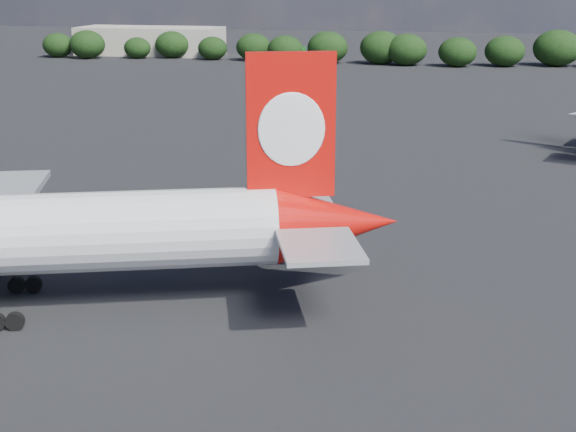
# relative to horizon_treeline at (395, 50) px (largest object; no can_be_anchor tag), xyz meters

# --- Properties ---
(ground) EXTENTS (500.00, 500.00, 0.00)m
(ground) POSITION_rel_horizon_treeline_xyz_m (-8.09, -119.98, -3.86)
(ground) COLOR black
(ground) RESTS_ON ground
(terminal_building) EXTENTS (42.00, 16.00, 8.00)m
(terminal_building) POSITION_rel_horizon_treeline_xyz_m (-73.09, 12.02, 0.14)
(terminal_building) COLOR #A19A8B
(terminal_building) RESTS_ON ground
(highway_sign) EXTENTS (6.00, 0.30, 4.50)m
(highway_sign) POSITION_rel_horizon_treeline_xyz_m (-26.09, -3.98, -0.73)
(highway_sign) COLOR #156C1C
(highway_sign) RESTS_ON ground
(billboard_yellow) EXTENTS (5.00, 0.30, 5.50)m
(billboard_yellow) POSITION_rel_horizon_treeline_xyz_m (3.91, 2.02, 0.01)
(billboard_yellow) COLOR yellow
(billboard_yellow) RESTS_ON ground
(horizon_treeline) EXTENTS (201.17, 17.03, 9.33)m
(horizon_treeline) POSITION_rel_horizon_treeline_xyz_m (0.00, 0.00, 0.00)
(horizon_treeline) COLOR black
(horizon_treeline) RESTS_ON ground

